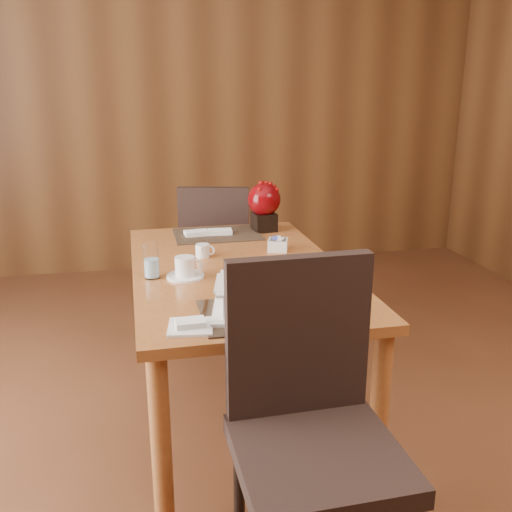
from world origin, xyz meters
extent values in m
plane|color=brown|center=(0.00, 0.00, 0.00)|extent=(6.00, 6.00, 0.00)
cube|color=brown|center=(0.00, 3.00, 1.40)|extent=(5.00, 0.02, 2.80)
cube|color=#A6602E|center=(0.00, 0.60, 0.73)|extent=(0.90, 1.50, 0.04)
cylinder|color=#A6602E|center=(-0.39, -0.09, 0.35)|extent=(0.07, 0.07, 0.71)
cylinder|color=#A6602E|center=(-0.39, 1.29, 0.35)|extent=(0.07, 0.07, 0.71)
cylinder|color=#A6602E|center=(0.39, -0.09, 0.35)|extent=(0.07, 0.07, 0.71)
cylinder|color=#A6602E|center=(0.39, 1.29, 0.35)|extent=(0.07, 0.07, 0.71)
cube|color=black|center=(0.00, 0.05, 0.75)|extent=(0.45, 0.33, 0.01)
cube|color=black|center=(0.00, 1.15, 0.75)|extent=(0.45, 0.33, 0.01)
cube|color=white|center=(-0.04, 0.07, 0.76)|extent=(0.34, 0.34, 0.01)
cube|color=white|center=(-0.04, 0.07, 0.81)|extent=(0.24, 0.24, 0.10)
cylinder|color=#DAD675|center=(-0.04, 0.07, 0.81)|extent=(0.19, 0.19, 0.08)
cylinder|color=white|center=(-0.24, 0.50, 0.76)|extent=(0.16, 0.16, 0.01)
cylinder|color=white|center=(-0.24, 0.50, 0.80)|extent=(0.10, 0.10, 0.08)
cylinder|color=black|center=(-0.24, 0.50, 0.83)|extent=(0.08, 0.08, 0.01)
cylinder|color=white|center=(-0.37, 0.52, 0.83)|extent=(0.08, 0.08, 0.15)
cube|color=white|center=(0.24, 0.80, 0.78)|extent=(0.12, 0.12, 0.06)
cube|color=black|center=(0.26, 1.19, 0.80)|extent=(0.13, 0.13, 0.10)
sphere|color=#730409|center=(0.26, 1.19, 0.92)|extent=(0.18, 0.18, 0.18)
cube|color=white|center=(-0.27, -0.02, 0.75)|extent=(0.17, 0.17, 0.01)
cube|color=black|center=(0.05, -0.41, 0.48)|extent=(0.48, 0.48, 0.06)
cube|color=black|center=(0.05, -0.19, 0.77)|extent=(0.46, 0.06, 0.52)
cylinder|color=black|center=(-0.15, -0.21, 0.22)|extent=(0.04, 0.04, 0.45)
cylinder|color=black|center=(0.25, -0.21, 0.22)|extent=(0.04, 0.04, 0.45)
cube|color=black|center=(0.08, 1.71, 0.44)|extent=(0.53, 0.53, 0.06)
cube|color=black|center=(0.03, 1.51, 0.70)|extent=(0.42, 0.15, 0.48)
cylinder|color=black|center=(0.30, 1.84, 0.20)|extent=(0.03, 0.03, 0.41)
cylinder|color=black|center=(0.21, 1.49, 0.20)|extent=(0.03, 0.03, 0.41)
cylinder|color=black|center=(-0.05, 1.93, 0.20)|extent=(0.03, 0.03, 0.41)
cylinder|color=black|center=(-0.14, 1.57, 0.20)|extent=(0.03, 0.03, 0.41)
camera|label=1|loc=(-0.44, -1.75, 1.53)|focal=40.00mm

